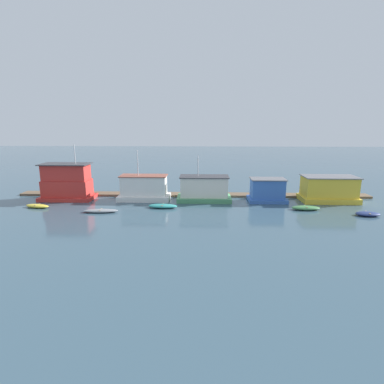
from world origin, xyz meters
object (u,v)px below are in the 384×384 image
Objects in this scene: houseboat_white at (144,189)px; dinghy_navy at (368,214)px; houseboat_red at (67,183)px; dinghy_teal at (163,206)px; houseboat_yellow at (329,189)px; houseboat_green at (204,189)px; dinghy_yellow at (37,206)px; dinghy_green at (306,208)px; houseboat_blue at (267,191)px; dinghy_grey at (101,211)px.

houseboat_white reaches higher than dinghy_navy.
houseboat_red is 14.58m from dinghy_teal.
houseboat_green is at bearing -179.49° from houseboat_yellow.
houseboat_red is 2.26× the size of dinghy_yellow.
dinghy_yellow is at bearing -173.20° from houseboat_yellow.
houseboat_red is at bearing -179.74° from houseboat_white.
houseboat_white is 0.97× the size of houseboat_green.
dinghy_navy is at bearing -18.87° from houseboat_green.
houseboat_yellow is (16.91, 0.15, 0.07)m from houseboat_green.
houseboat_yellow is 6.38m from dinghy_green.
houseboat_blue is (27.66, -0.24, -0.83)m from houseboat_red.
dinghy_teal is at bearing -169.56° from houseboat_yellow.
houseboat_red is at bearing 65.79° from dinghy_yellow.
houseboat_red is 19.09m from houseboat_green.
dinghy_navy is at bearing -0.54° from dinghy_grey.
dinghy_grey is 1.21× the size of dinghy_green.
houseboat_blue is 21.85m from dinghy_grey.
houseboat_blue is at bearing 8.11° from dinghy_yellow.
houseboat_green is 13.25m from dinghy_green.
houseboat_red reaches higher than dinghy_green.
houseboat_green reaches higher than dinghy_grey.
houseboat_green reaches higher than dinghy_green.
houseboat_blue is 1.21× the size of dinghy_grey.
houseboat_red is 1.80× the size of dinghy_grey.
houseboat_green reaches higher than houseboat_yellow.
houseboat_white reaches higher than dinghy_yellow.
houseboat_yellow is at bearing 10.44° from dinghy_teal.
dinghy_navy is (31.22, -0.29, 0.04)m from dinghy_grey.
houseboat_yellow reaches higher than dinghy_teal.
houseboat_green is 2.18× the size of dinghy_yellow.
houseboat_blue is 29.99m from dinghy_yellow.
dinghy_teal is (15.87, 0.45, 0.02)m from dinghy_yellow.
houseboat_yellow is 2.13× the size of dinghy_green.
dinghy_yellow is at bearing -179.74° from dinghy_green.
dinghy_navy is (39.91, -2.05, 0.01)m from dinghy_yellow.
dinghy_green reaches higher than dinghy_grey.
dinghy_yellow is at bearing 177.05° from dinghy_navy.
houseboat_yellow is 1.98× the size of dinghy_teal.
houseboat_red is at bearing 172.23° from dinghy_green.
houseboat_green is 1.96× the size of dinghy_teal.
dinghy_teal is (-22.13, -4.08, -1.42)m from houseboat_yellow.
dinghy_navy is at bearing -19.21° from dinghy_green.
houseboat_yellow is 22.54m from dinghy_teal.
dinghy_teal is (3.10, -4.06, -1.35)m from houseboat_white.
dinghy_grey is (-20.97, -5.99, -1.29)m from houseboat_blue.
dinghy_grey is (-12.39, -6.14, -1.39)m from houseboat_green.
dinghy_navy is at bearing -13.60° from houseboat_white.
houseboat_red is 10.78m from houseboat_white.
houseboat_green is 16.91m from houseboat_yellow.
houseboat_red is 1.03× the size of houseboat_yellow.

